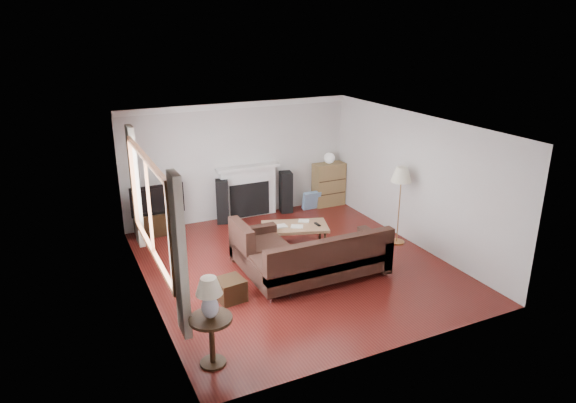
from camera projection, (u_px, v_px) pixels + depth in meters
name	position (u px, v px, depth m)	size (l,w,h in m)	color
room	(296.00, 198.00, 8.63)	(5.10, 5.60, 2.54)	#551713
window	(149.00, 207.00, 7.37)	(0.12, 2.74, 1.54)	#925836
curtain_near	(180.00, 257.00, 6.15)	(0.10, 0.35, 2.10)	beige
curtain_far	(135.00, 187.00, 8.74)	(0.10, 0.35, 2.10)	beige
fireplace	(248.00, 191.00, 11.17)	(1.40, 0.26, 1.15)	white
tv_stand	(158.00, 223.00, 10.35)	(0.91, 0.41, 0.46)	black
television	(156.00, 198.00, 10.18)	(1.04, 0.14, 0.60)	black
speaker_left	(222.00, 201.00, 10.86)	(0.26, 0.31, 0.93)	black
speaker_right	(286.00, 192.00, 11.47)	(0.26, 0.31, 0.93)	black
bookshelf	(329.00, 184.00, 11.89)	(0.73, 0.35, 1.00)	olive
globe_lamp	(329.00, 158.00, 11.69)	(0.25, 0.25, 0.25)	white
sectional_sofa	(321.00, 257.00, 8.44)	(2.48, 1.81, 0.80)	black
coffee_table	(295.00, 237.00, 9.65)	(1.21, 0.66, 0.47)	#8E6544
footstool	(230.00, 289.00, 7.88)	(0.41, 0.41, 0.35)	black
floor_lamp	(399.00, 206.00, 9.73)	(0.39, 0.39, 1.52)	#A36E38
side_table	(212.00, 341.00, 6.34)	(0.53, 0.53, 0.67)	black
table_lamp	(209.00, 298.00, 6.14)	(0.33, 0.33, 0.53)	silver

